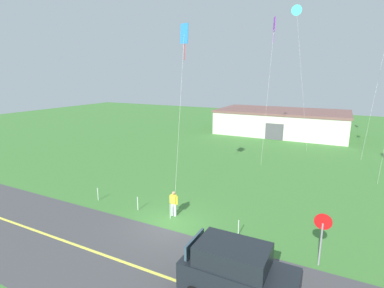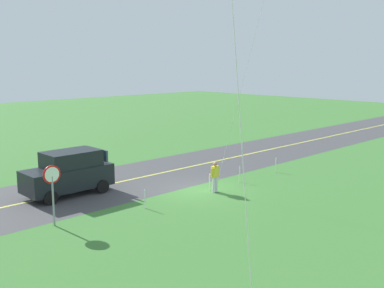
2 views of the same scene
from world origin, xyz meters
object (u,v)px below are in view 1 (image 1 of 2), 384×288
at_px(kite_red_low, 184,37).
at_px(kite_blue_mid, 297,11).
at_px(car_suv_foreground, 236,272).
at_px(warehouse_distant, 281,122).
at_px(person_adult_near, 174,203).
at_px(stop_sign, 322,229).
at_px(kite_pink_drift, 274,28).

height_order(kite_red_low, kite_blue_mid, kite_blue_mid).
xyz_separation_m(car_suv_foreground, warehouse_distant, (-4.82, 35.15, 0.60)).
xyz_separation_m(car_suv_foreground, person_adult_near, (-5.65, 4.86, -0.29)).
bearing_deg(stop_sign, warehouse_distant, 103.50).
distance_m(kite_red_low, warehouse_distant, 29.04).
relative_size(kite_pink_drift, warehouse_distant, 0.74).
bearing_deg(kite_pink_drift, person_adult_near, -100.39).
bearing_deg(stop_sign, car_suv_foreground, -126.80).
relative_size(stop_sign, kite_red_low, 0.22).
xyz_separation_m(person_adult_near, warehouse_distant, (0.82, 30.29, 0.89)).
xyz_separation_m(kite_blue_mid, kite_pink_drift, (-0.79, -6.75, -2.49)).
bearing_deg(stop_sign, person_adult_near, 171.89).
distance_m(car_suv_foreground, kite_blue_mid, 28.99).
xyz_separation_m(kite_pink_drift, warehouse_distant, (-1.68, 16.61, -10.88)).
height_order(person_adult_near, kite_red_low, kite_red_low).
distance_m(stop_sign, warehouse_distant, 32.38).
height_order(kite_blue_mid, kite_pink_drift, kite_blue_mid).
xyz_separation_m(stop_sign, warehouse_distant, (-7.56, 31.49, -0.05)).
xyz_separation_m(person_adult_near, kite_red_low, (-0.70, 2.74, 9.96)).
distance_m(kite_blue_mid, kite_pink_drift, 7.24).
relative_size(car_suv_foreground, kite_pink_drift, 0.32).
height_order(stop_sign, kite_red_low, kite_red_low).
bearing_deg(car_suv_foreground, person_adult_near, 139.29).
relative_size(person_adult_near, kite_red_low, 0.14).
height_order(person_adult_near, kite_blue_mid, kite_blue_mid).
bearing_deg(warehouse_distant, person_adult_near, -91.56).
relative_size(kite_blue_mid, kite_pink_drift, 1.16).
relative_size(car_suv_foreground, kite_blue_mid, 0.28).
bearing_deg(kite_blue_mid, person_adult_near, -99.18).
xyz_separation_m(stop_sign, person_adult_near, (-8.39, 1.19, -0.94)).
xyz_separation_m(car_suv_foreground, stop_sign, (2.74, 3.66, 0.65)).
distance_m(car_suv_foreground, stop_sign, 4.62).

